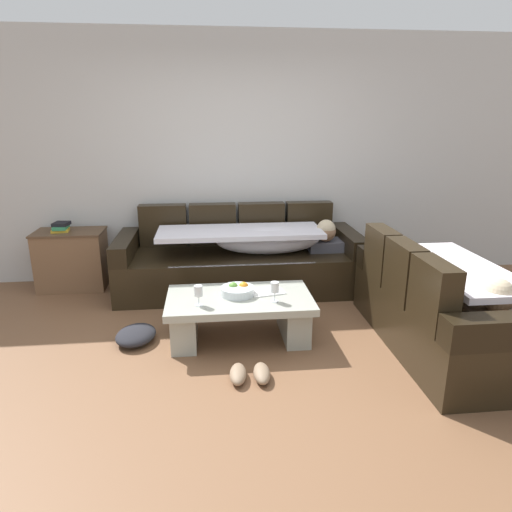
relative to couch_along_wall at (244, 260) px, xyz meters
name	(u,v)px	position (x,y,z in m)	size (l,w,h in m)	color
ground_plane	(248,365)	(-0.11, -1.63, -0.33)	(14.00, 14.00, 0.00)	brown
back_wall	(230,159)	(-0.11, 0.52, 1.02)	(9.00, 0.10, 2.70)	#BCBCBA
couch_along_wall	(244,260)	(0.00, 0.00, 0.00)	(2.56, 0.92, 0.88)	black
couch_near_window	(443,307)	(1.50, -1.47, 0.01)	(0.92, 1.80, 0.88)	black
coffee_table	(240,312)	(-0.13, -1.18, -0.09)	(1.20, 0.68, 0.38)	#A1A597
fruit_bowl	(238,290)	(-0.14, -1.14, 0.09)	(0.28, 0.28, 0.10)	silver
wine_glass_near_left	(198,292)	(-0.46, -1.33, 0.17)	(0.07, 0.07, 0.17)	silver
wine_glass_near_right	(275,288)	(0.14, -1.32, 0.17)	(0.07, 0.07, 0.17)	silver
open_magazine	(267,291)	(0.11, -1.10, 0.06)	(0.28, 0.21, 0.01)	white
side_cabinet	(72,260)	(-1.86, 0.22, -0.01)	(0.72, 0.44, 0.64)	brown
book_stack_on_cabinet	(61,227)	(-1.93, 0.23, 0.36)	(0.19, 0.22, 0.10)	gold
pair_of_shoes	(250,374)	(-0.11, -1.83, -0.28)	(0.30, 0.28, 0.09)	#8C7259
crumpled_garment	(136,335)	(-1.00, -1.15, -0.27)	(0.40, 0.32, 0.12)	#232328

